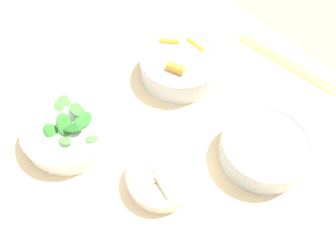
# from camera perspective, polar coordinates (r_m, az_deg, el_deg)

# --- Properties ---
(ground_plane) EXTENTS (10.00, 10.00, 0.00)m
(ground_plane) POSITION_cam_1_polar(r_m,az_deg,el_deg) (1.45, -2.20, -17.38)
(ground_plane) COLOR gray
(dining_table) EXTENTS (1.32, 0.98, 0.76)m
(dining_table) POSITION_cam_1_polar(r_m,az_deg,el_deg) (0.82, -3.70, -5.56)
(dining_table) COLOR beige
(dining_table) RESTS_ON ground_plane
(bowl_carrots) EXTENTS (0.19, 0.19, 0.08)m
(bowl_carrots) POSITION_cam_1_polar(r_m,az_deg,el_deg) (0.82, 2.08, 10.66)
(bowl_carrots) COLOR silver
(bowl_carrots) RESTS_ON dining_table
(bowl_greens) EXTENTS (0.20, 0.20, 0.08)m
(bowl_greens) POSITION_cam_1_polar(r_m,az_deg,el_deg) (0.74, -16.87, -0.42)
(bowl_greens) COLOR white
(bowl_greens) RESTS_ON dining_table
(bowl_beans_hotdog) EXTENTS (0.19, 0.19, 0.06)m
(bowl_beans_hotdog) POSITION_cam_1_polar(r_m,az_deg,el_deg) (0.72, 16.37, -3.78)
(bowl_beans_hotdog) COLOR silver
(bowl_beans_hotdog) RESTS_ON dining_table
(bowl_cookies) EXTENTS (0.14, 0.14, 0.05)m
(bowl_cookies) POSITION_cam_1_polar(r_m,az_deg,el_deg) (0.67, -1.13, -8.76)
(bowl_cookies) COLOR silver
(bowl_cookies) RESTS_ON dining_table
(ruler) EXTENTS (0.29, 0.07, 0.00)m
(ruler) POSITION_cam_1_polar(r_m,az_deg,el_deg) (0.92, 19.92, 10.28)
(ruler) COLOR #EADB4C
(ruler) RESTS_ON dining_table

